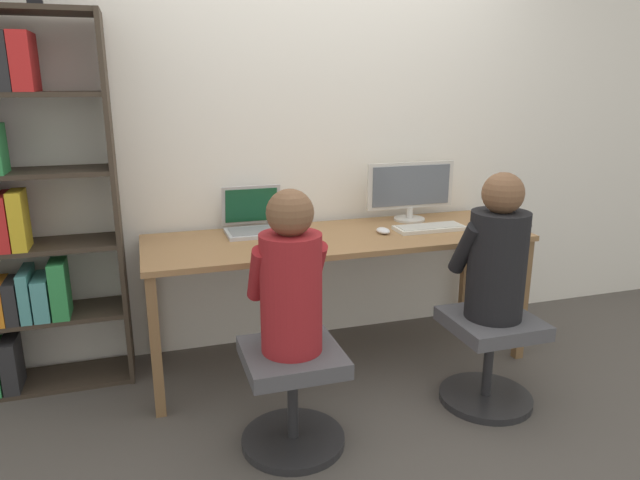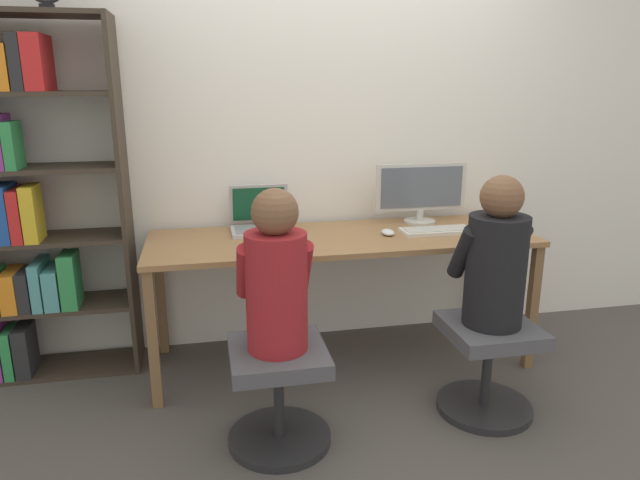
# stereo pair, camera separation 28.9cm
# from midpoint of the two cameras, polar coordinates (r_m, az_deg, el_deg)

# --- Properties ---
(ground_plane) EXTENTS (14.00, 14.00, 0.00)m
(ground_plane) POSITION_cam_midpoint_polar(r_m,az_deg,el_deg) (3.16, 1.18, -14.51)
(ground_plane) COLOR #4C4742
(wall_back) EXTENTS (10.00, 0.05, 2.60)m
(wall_back) POSITION_cam_midpoint_polar(r_m,az_deg,el_deg) (3.47, -2.76, 10.89)
(wall_back) COLOR white
(wall_back) RESTS_ON ground_plane
(desk) EXTENTS (2.13, 0.69, 0.75)m
(desk) POSITION_cam_midpoint_polar(r_m,az_deg,el_deg) (3.19, -0.74, -0.74)
(desk) COLOR olive
(desk) RESTS_ON ground_plane
(desktop_monitor) EXTENTS (0.56, 0.19, 0.36)m
(desktop_monitor) POSITION_cam_midpoint_polar(r_m,az_deg,el_deg) (3.51, 6.74, 4.95)
(desktop_monitor) COLOR beige
(desktop_monitor) RESTS_ON desk
(laptop) EXTENTS (0.34, 0.30, 0.26)m
(laptop) POSITION_cam_midpoint_polar(r_m,az_deg,el_deg) (3.27, -9.07, 1.67)
(laptop) COLOR #B7B7BC
(laptop) RESTS_ON desk
(keyboard) EXTENTS (0.41, 0.16, 0.03)m
(keyboard) POSITION_cam_midpoint_polar(r_m,az_deg,el_deg) (3.32, 8.46, 1.19)
(keyboard) COLOR silver
(keyboard) RESTS_ON desk
(computer_mouse_by_keyboard) EXTENTS (0.07, 0.11, 0.03)m
(computer_mouse_by_keyboard) POSITION_cam_midpoint_polar(r_m,az_deg,el_deg) (3.22, 3.79, 0.91)
(computer_mouse_by_keyboard) COLOR silver
(computer_mouse_by_keyboard) RESTS_ON desk
(office_chair_left) EXTENTS (0.47, 0.47, 0.47)m
(office_chair_left) POSITION_cam_midpoint_polar(r_m,az_deg,el_deg) (2.99, 13.89, -10.98)
(office_chair_left) COLOR #262628
(office_chair_left) RESTS_ON ground_plane
(office_chair_right) EXTENTS (0.47, 0.47, 0.47)m
(office_chair_right) POSITION_cam_midpoint_polar(r_m,az_deg,el_deg) (2.61, -6.04, -14.81)
(office_chair_right) COLOR #262628
(office_chair_right) RESTS_ON ground_plane
(person_at_monitor) EXTENTS (0.34, 0.32, 0.71)m
(person_at_monitor) POSITION_cam_midpoint_polar(r_m,az_deg,el_deg) (2.81, 14.52, -1.40)
(person_at_monitor) COLOR black
(person_at_monitor) RESTS_ON office_chair_left
(person_at_laptop) EXTENTS (0.32, 0.31, 0.70)m
(person_at_laptop) POSITION_cam_midpoint_polar(r_m,az_deg,el_deg) (2.39, -6.42, -3.97)
(person_at_laptop) COLOR maroon
(person_at_laptop) RESTS_ON office_chair_right
(bookshelf) EXTENTS (0.85, 0.32, 1.91)m
(bookshelf) POSITION_cam_midpoint_polar(r_m,az_deg,el_deg) (3.27, -31.44, 2.68)
(bookshelf) COLOR #382D23
(bookshelf) RESTS_ON ground_plane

